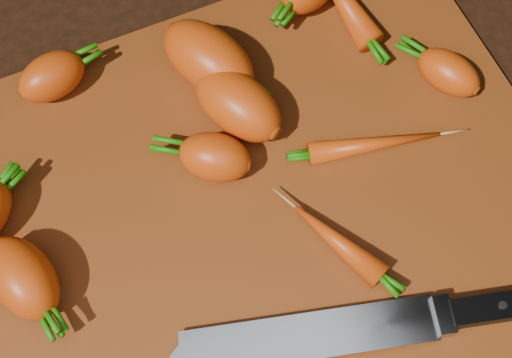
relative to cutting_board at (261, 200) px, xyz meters
name	(u,v)px	position (x,y,z in m)	size (l,w,h in m)	color
ground	(261,205)	(0.00, 0.00, -0.01)	(2.00, 2.00, 0.01)	black
cutting_board	(261,200)	(0.00, 0.00, 0.00)	(0.50, 0.40, 0.01)	#632E11
carrot_1	(215,157)	(-0.02, 0.04, 0.03)	(0.06, 0.04, 0.04)	#D8450B
carrot_2	(209,59)	(0.01, 0.13, 0.03)	(0.09, 0.05, 0.05)	#D8450B
carrot_3	(238,104)	(0.01, 0.08, 0.03)	(0.09, 0.05, 0.05)	#D8450B
carrot_5	(52,76)	(-0.12, 0.17, 0.03)	(0.06, 0.04, 0.04)	#D8450B
carrot_6	(449,73)	(0.20, 0.04, 0.02)	(0.06, 0.04, 0.04)	#D8450B
carrot_8	(375,144)	(0.11, 0.00, 0.02)	(0.11, 0.02, 0.02)	#D8450B
carrot_9	(337,241)	(0.04, -0.06, 0.02)	(0.09, 0.02, 0.02)	#D8450B
carrot_10	(23,278)	(-0.20, 0.00, 0.03)	(0.07, 0.05, 0.05)	#D8450B
knife	(334,332)	(0.01, -0.13, 0.01)	(0.32, 0.11, 0.02)	gray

